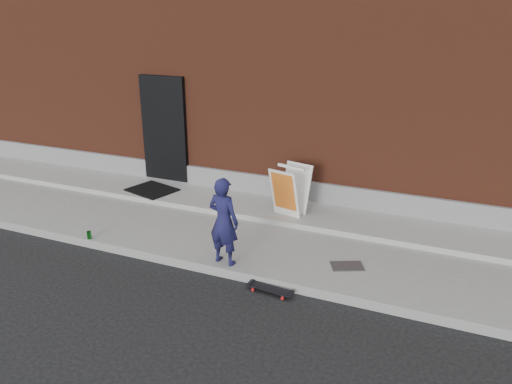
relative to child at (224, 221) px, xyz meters
The scene contains 10 objects.
ground 0.88m from the child, 130.35° to the right, with size 80.00×80.00×0.00m, color black.
sidewalk 1.52m from the child, 97.45° to the left, with size 20.00×3.00×0.15m, color slate.
apron 2.30m from the child, 94.42° to the left, with size 20.00×1.20×0.10m, color gray.
building 7.00m from the child, 91.44° to the left, with size 20.00×8.10×5.00m.
child is the anchor object (origin of this frame).
skateboard 1.21m from the child, 20.00° to the right, with size 0.70×0.24×0.08m.
pizza_sign 2.02m from the child, 79.92° to the left, with size 0.69×0.76×0.92m.
soda_can 2.56m from the child, behind, with size 0.07×0.07×0.14m, color #18791F.
doormat 3.44m from the child, 142.85° to the left, with size 0.93×0.75×0.03m, color black.
utility_plate 1.99m from the child, 18.74° to the left, with size 0.48×0.31×0.01m, color #535257.
Camera 1 is at (3.29, -5.90, 3.83)m, focal length 35.00 mm.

